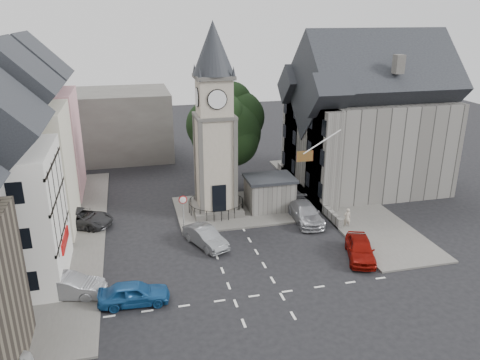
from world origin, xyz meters
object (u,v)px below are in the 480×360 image
object	(u,v)px
car_east_red	(360,249)
pedestrian	(347,218)
stone_shelter	(270,193)
clock_tower	(214,123)
car_west_blue	(134,293)

from	to	relation	value
car_east_red	pedestrian	bearing A→B (deg)	93.51
stone_shelter	pedestrian	world-z (taller)	stone_shelter
clock_tower	car_east_red	xyz separation A→B (m)	(8.50, -10.66, -7.35)
stone_shelter	car_east_red	xyz separation A→B (m)	(3.70, -10.17, -0.78)
clock_tower	pedestrian	size ratio (longest dim) A/B	9.60
stone_shelter	pedestrian	bearing A→B (deg)	-45.46
clock_tower	stone_shelter	world-z (taller)	clock_tower
clock_tower	car_east_red	distance (m)	15.49
clock_tower	car_west_blue	bearing A→B (deg)	-120.92
stone_shelter	car_west_blue	size ratio (longest dim) A/B	1.00
pedestrian	stone_shelter	bearing A→B (deg)	-40.57
stone_shelter	clock_tower	bearing A→B (deg)	174.16
clock_tower	pedestrian	xyz separation A→B (m)	(9.89, -5.67, -7.27)
car_west_blue	pedestrian	world-z (taller)	pedestrian
pedestrian	car_west_blue	bearing A→B (deg)	26.39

